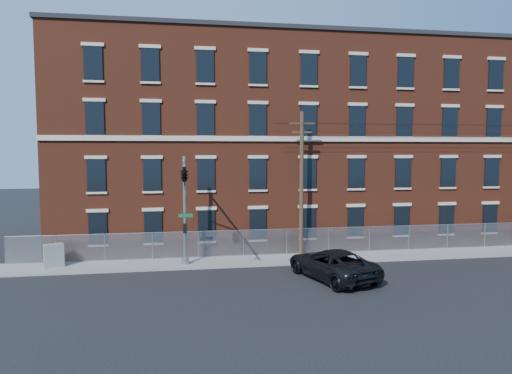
{
  "coord_description": "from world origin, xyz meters",
  "views": [
    {
      "loc": [
        -5.99,
        -24.6,
        7.46
      ],
      "look_at": [
        -1.44,
        4.0,
        5.12
      ],
      "focal_mm": 31.68,
      "sensor_mm": 36.0,
      "label": 1
    }
  ],
  "objects": [
    {
      "name": "traffic_signal_mast",
      "position": [
        -6.0,
        2.18,
        5.39
      ],
      "size": [
        0.9,
        6.75,
        7.0
      ],
      "color": "#9EA0A5",
      "rests_on": "ground"
    },
    {
      "name": "mill_building",
      "position": [
        12.0,
        13.93,
        8.15
      ],
      "size": [
        55.3,
        14.32,
        16.3
      ],
      "color": "#602716",
      "rests_on": "ground"
    },
    {
      "name": "utility_cabinet",
      "position": [
        -14.22,
        5.13,
        0.85
      ],
      "size": [
        1.3,
        0.97,
        1.46
      ],
      "primitive_type": "cube",
      "rotation": [
        0.0,
        0.0,
        0.37
      ],
      "color": "slate",
      "rests_on": "sidewalk"
    },
    {
      "name": "chain_link_fence",
      "position": [
        12.0,
        6.3,
        1.06
      ],
      "size": [
        59.06,
        0.06,
        1.85
      ],
      "color": "#A5A8AD",
      "rests_on": "ground"
    },
    {
      "name": "sidewalk",
      "position": [
        12.0,
        5.0,
        0.06
      ],
      "size": [
        65.0,
        3.0,
        0.12
      ],
      "primitive_type": "cube",
      "color": "gray",
      "rests_on": "ground"
    },
    {
      "name": "utility_pole_near",
      "position": [
        2.0,
        5.6,
        5.34
      ],
      "size": [
        1.8,
        0.28,
        10.0
      ],
      "color": "#453222",
      "rests_on": "ground"
    },
    {
      "name": "pickup_truck",
      "position": [
        2.45,
        0.25,
        0.87
      ],
      "size": [
        4.64,
        6.82,
        1.73
      ],
      "primitive_type": "imported",
      "rotation": [
        0.0,
        0.0,
        3.45
      ],
      "color": "black",
      "rests_on": "ground"
    },
    {
      "name": "ground",
      "position": [
        0.0,
        0.0,
        0.0
      ],
      "size": [
        140.0,
        140.0,
        0.0
      ],
      "primitive_type": "plane",
      "color": "black",
      "rests_on": "ground"
    }
  ]
}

